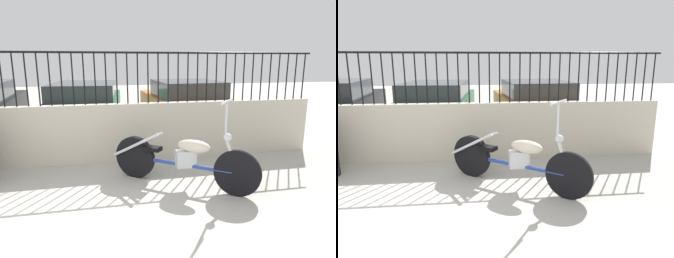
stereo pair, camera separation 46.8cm
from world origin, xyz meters
TOP-DOWN VIEW (x-y plane):
  - low_wall at (0.00, 2.85)m, footprint 8.95×0.18m
  - fence_railing at (0.00, 2.85)m, footprint 8.95×0.04m
  - motorcycle_blue at (1.49, 1.58)m, footprint 1.87×1.48m
  - car_green at (0.02, 5.72)m, footprint 2.05×4.52m
  - car_orange at (2.63, 5.28)m, footprint 1.92×4.05m

SIDE VIEW (x-z plane):
  - motorcycle_blue at x=1.49m, z-range -0.24..1.06m
  - low_wall at x=0.00m, z-range 0.00..1.05m
  - car_green at x=0.02m, z-range 0.02..1.26m
  - car_orange at x=2.63m, z-range 0.02..1.30m
  - fence_railing at x=0.00m, z-range 1.18..2.08m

